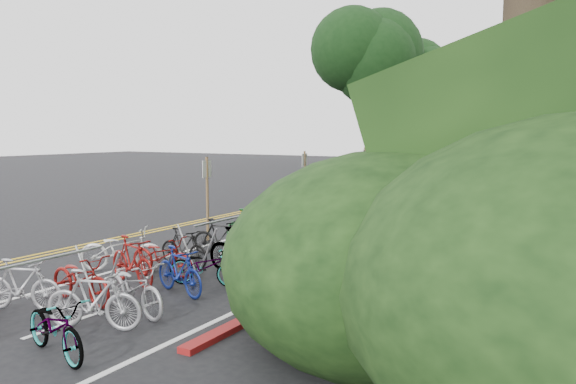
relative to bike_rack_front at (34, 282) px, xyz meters
name	(u,v)px	position (x,y,z in m)	size (l,w,h in m)	color
ground	(49,275)	(-3.10, 2.55, -0.86)	(120.00, 120.00, 0.00)	black
road_markings	(294,218)	(-2.47, 12.65, -0.86)	(7.47, 80.00, 0.01)	gold
red_curb	(442,221)	(2.60, 14.55, -0.81)	(0.25, 28.00, 0.10)	maroon
bike_rack_front	(34,282)	(0.00, 0.00, 0.00)	(1.16, 2.75, 1.20)	#9C9EA3
bike_racks_rest	(381,192)	(-0.10, 15.55, -0.01)	(1.14, 23.00, 1.17)	#9C9EA3
signposts_rest	(338,174)	(-2.50, 16.55, 0.57)	(0.08, 18.40, 2.50)	brown
bike_front	(122,249)	(-1.95, 3.66, -0.35)	(1.95, 0.68, 1.02)	beige
bike_valet	(173,263)	(-0.09, 3.33, -0.39)	(3.34, 9.61, 1.09)	maroon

